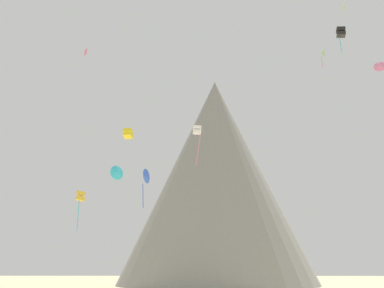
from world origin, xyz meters
TOP-DOWN VIEW (x-y plane):
  - rock_massif at (4.62, 87.03)m, footprint 65.06×65.06m
  - kite_lime_high at (23.79, 51.00)m, footprint 0.92×1.32m
  - kite_blue_mid at (-3.52, 29.56)m, footprint 1.39×1.78m
  - kite_rainbow_high at (-15.45, 43.81)m, footprint 0.60×0.82m
  - kite_white_mid at (2.35, 36.50)m, footprint 1.18×1.16m
  - kite_yellow_mid at (-9.32, 50.12)m, footprint 1.61×1.70m
  - kite_black_high at (19.28, 25.85)m, footprint 1.13×1.11m
  - kite_cyan_mid at (-8.25, 36.75)m, footprint 1.82×1.66m
  - kite_gold_low at (-11.65, 31.84)m, footprint 1.34×1.31m
  - kite_pink_high at (27.33, 36.05)m, footprint 1.75×1.27m

SIDE VIEW (x-z plane):
  - kite_gold_low at x=-11.65m, z-range 9.97..14.77m
  - kite_blue_mid at x=-3.52m, z-range 12.03..16.59m
  - kite_cyan_mid at x=-8.25m, z-range 15.29..17.26m
  - kite_white_mid at x=2.35m, z-range 19.17..24.61m
  - rock_massif at x=4.62m, z-range -1.93..47.60m
  - kite_yellow_mid at x=-9.32m, z-range 24.65..26.26m
  - kite_black_high at x=19.28m, z-range 28.92..32.06m
  - kite_pink_high at x=27.33m, z-range 29.90..31.52m
  - kite_rainbow_high at x=-15.45m, z-range 36.62..37.67m
  - kite_lime_high at x=23.79m, z-range 38.07..41.44m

